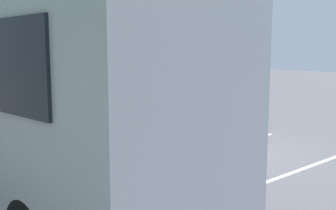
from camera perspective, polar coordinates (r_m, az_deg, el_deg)
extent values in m
plane|color=#4C4C51|center=(10.42, 8.58, -6.53)|extent=(80.00, 80.00, 0.00)
cube|color=black|center=(8.87, -16.93, 6.47)|extent=(8.88, 0.62, 1.01)
cube|color=orange|center=(8.96, -16.67, -0.71)|extent=(9.30, 0.63, 0.28)
torus|color=black|center=(6.19, 0.23, -11.69)|extent=(1.02, 0.38, 1.00)
cylinder|color=black|center=(7.82, 0.59, -7.68)|extent=(0.12, 0.12, 0.78)
cube|color=black|center=(7.97, 0.80, -10.60)|extent=(0.11, 0.26, 0.10)
cylinder|color=black|center=(7.71, 1.39, -7.91)|extent=(0.12, 0.12, 0.78)
cube|color=black|center=(7.86, 1.60, -10.87)|extent=(0.11, 0.26, 0.10)
cube|color=maroon|center=(7.60, 1.00, -2.57)|extent=(0.39, 0.29, 0.65)
cylinder|color=maroon|center=(7.77, -0.19, -2.21)|extent=(0.09, 0.09, 0.62)
sphere|color=tan|center=(7.83, -0.19, -4.45)|extent=(0.09, 0.09, 0.09)
cylinder|color=maroon|center=(7.42, 2.25, -2.70)|extent=(0.09, 0.09, 0.62)
sphere|color=tan|center=(7.49, 2.24, -5.03)|extent=(0.09, 0.09, 0.09)
sphere|color=tan|center=(7.53, 1.01, 0.91)|extent=(0.24, 0.24, 0.24)
cylinder|color=black|center=(8.31, -4.04, -6.93)|extent=(0.14, 0.14, 0.74)
cube|color=black|center=(8.44, -3.78, -9.55)|extent=(0.14, 0.27, 0.10)
cylinder|color=black|center=(8.18, -3.49, -7.18)|extent=(0.14, 0.14, 0.74)
cube|color=black|center=(8.31, -3.22, -9.83)|extent=(0.14, 0.27, 0.10)
cube|color=navy|center=(8.09, -3.81, -2.38)|extent=(0.42, 0.34, 0.62)
cylinder|color=navy|center=(8.30, -4.64, -2.03)|extent=(0.10, 0.10, 0.59)
sphere|color=tan|center=(8.35, -4.62, -4.02)|extent=(0.10, 0.10, 0.09)
cylinder|color=navy|center=(7.89, -2.94, -2.53)|extent=(0.10, 0.10, 0.59)
sphere|color=tan|center=(7.95, -2.93, -4.62)|extent=(0.10, 0.10, 0.09)
sphere|color=tan|center=(8.03, -3.84, 0.73)|extent=(0.26, 0.26, 0.22)
cylinder|color=black|center=(9.37, -7.13, -5.24)|extent=(0.13, 0.13, 0.75)
cube|color=black|center=(9.49, -6.88, -7.62)|extent=(0.13, 0.27, 0.10)
cylinder|color=black|center=(9.23, -6.63, -5.43)|extent=(0.13, 0.13, 0.75)
cube|color=black|center=(9.36, -6.38, -7.84)|extent=(0.13, 0.27, 0.10)
cube|color=maroon|center=(9.17, -6.95, -1.14)|extent=(0.41, 0.32, 0.63)
cylinder|color=maroon|center=(9.37, -7.69, -0.86)|extent=(0.10, 0.10, 0.60)
sphere|color=tan|center=(9.42, -7.66, -2.65)|extent=(0.10, 0.10, 0.09)
cylinder|color=maroon|center=(8.96, -6.19, -1.24)|extent=(0.10, 0.10, 0.60)
sphere|color=tan|center=(9.01, -6.16, -3.10)|extent=(0.10, 0.10, 0.09)
sphere|color=tan|center=(9.11, -7.00, 1.63)|extent=(0.25, 0.25, 0.23)
cylinder|color=#473823|center=(10.03, -13.02, -4.34)|extent=(0.14, 0.14, 0.80)
cube|color=black|center=(10.14, -12.73, -6.75)|extent=(0.14, 0.27, 0.10)
cylinder|color=#473823|center=(9.88, -12.68, -4.51)|extent=(0.14, 0.14, 0.80)
cube|color=black|center=(10.00, -12.39, -6.95)|extent=(0.14, 0.27, 0.10)
cube|color=navy|center=(9.83, -12.98, -0.23)|extent=(0.42, 0.34, 0.67)
cylinder|color=navy|center=(10.05, -13.48, 0.02)|extent=(0.10, 0.10, 0.63)
sphere|color=tan|center=(10.09, -13.42, -1.76)|extent=(0.10, 0.10, 0.09)
cylinder|color=navy|center=(9.60, -12.47, -0.30)|extent=(0.10, 0.10, 0.63)
sphere|color=tan|center=(9.65, -12.42, -2.17)|extent=(0.10, 0.10, 0.09)
sphere|color=tan|center=(9.77, -13.07, 2.52)|extent=(0.28, 0.28, 0.24)
cylinder|color=#473823|center=(11.18, -14.95, -3.39)|extent=(0.14, 0.14, 0.73)
cube|color=black|center=(11.29, -14.72, -5.32)|extent=(0.15, 0.27, 0.10)
cylinder|color=#473823|center=(11.06, -14.43, -3.49)|extent=(0.14, 0.14, 0.73)
cube|color=black|center=(11.17, -14.21, -5.45)|extent=(0.15, 0.27, 0.10)
cube|color=silver|center=(11.01, -14.82, -0.04)|extent=(0.43, 0.35, 0.61)
cylinder|color=silver|center=(11.20, -15.59, 0.14)|extent=(0.11, 0.11, 0.58)
sphere|color=tan|center=(11.24, -15.53, -1.31)|extent=(0.11, 0.11, 0.09)
cylinder|color=silver|center=(10.83, -14.02, -0.06)|extent=(0.11, 0.11, 0.58)
sphere|color=tan|center=(10.87, -13.97, -1.57)|extent=(0.11, 0.11, 0.09)
sphere|color=tan|center=(10.96, -14.89, 2.20)|extent=(0.26, 0.26, 0.22)
torus|color=black|center=(7.06, 1.13, -10.93)|extent=(0.60, 0.15, 0.60)
cylinder|color=silver|center=(7.06, 1.13, -10.93)|extent=(0.12, 0.10, 0.12)
torus|color=black|center=(6.12, 10.47, -14.07)|extent=(0.60, 0.15, 0.60)
cylinder|color=silver|center=(6.12, 10.47, -14.07)|extent=(0.12, 0.12, 0.12)
cylinder|color=silver|center=(6.92, 1.41, -8.28)|extent=(0.32, 0.07, 0.67)
cube|color=#0C19B2|center=(6.51, 5.01, -9.54)|extent=(0.85, 0.31, 0.36)
cube|color=black|center=(6.19, 8.23, -10.05)|extent=(0.53, 0.24, 0.20)
cylinder|color=silver|center=(6.24, 6.50, -12.36)|extent=(0.45, 0.10, 0.08)
cylinder|color=black|center=(6.81, 1.70, -5.94)|extent=(0.06, 0.58, 0.04)
torus|color=black|center=(13.20, 7.80, -2.14)|extent=(0.61, 0.18, 0.60)
cylinder|color=silver|center=(13.20, 7.80, -2.14)|extent=(0.13, 0.11, 0.12)
torus|color=black|center=(13.76, 3.92, 2.01)|extent=(0.85, 0.20, 0.84)
cylinder|color=silver|center=(13.76, 3.92, 2.01)|extent=(0.13, 0.13, 0.12)
cylinder|color=silver|center=(13.05, 8.45, -0.89)|extent=(0.63, 0.11, 0.41)
cube|color=#198C33|center=(13.28, 6.72, 0.81)|extent=(0.91, 0.35, 0.79)
cube|color=black|center=(13.46, 5.54, 2.33)|extent=(0.55, 0.26, 0.47)
cylinder|color=silver|center=(13.63, 5.66, 1.23)|extent=(0.41, 0.11, 0.34)
cylinder|color=black|center=(12.94, 8.99, 0.23)|extent=(0.08, 0.58, 0.04)
cube|color=black|center=(13.19, 7.16, 1.96)|extent=(0.55, 0.38, 0.56)
sphere|color=black|center=(12.95, 8.71, 1.37)|extent=(0.28, 0.28, 0.26)
cylinder|color=black|center=(12.93, 7.52, 1.05)|extent=(0.46, 0.13, 0.11)
cylinder|color=black|center=(13.25, 5.53, 1.36)|extent=(0.33, 0.13, 0.38)
cylinder|color=black|center=(13.22, 8.41, 1.18)|extent=(0.46, 0.13, 0.11)
cylinder|color=black|center=(13.54, 6.44, 1.48)|extent=(0.33, 0.13, 0.38)
cube|color=orange|center=(12.62, 12.96, -4.04)|extent=(0.34, 0.34, 0.03)
cone|color=orange|center=(12.56, 13.00, -2.64)|extent=(0.26, 0.26, 0.60)
cylinder|color=white|center=(12.57, 13.00, -2.77)|extent=(0.19, 0.19, 0.07)
cube|color=white|center=(9.52, 20.06, -8.30)|extent=(0.27, 4.99, 0.01)
cube|color=white|center=(10.89, 7.81, -5.87)|extent=(0.26, 4.65, 0.01)
cube|color=white|center=(12.65, -1.31, -3.87)|extent=(0.22, 3.57, 0.01)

